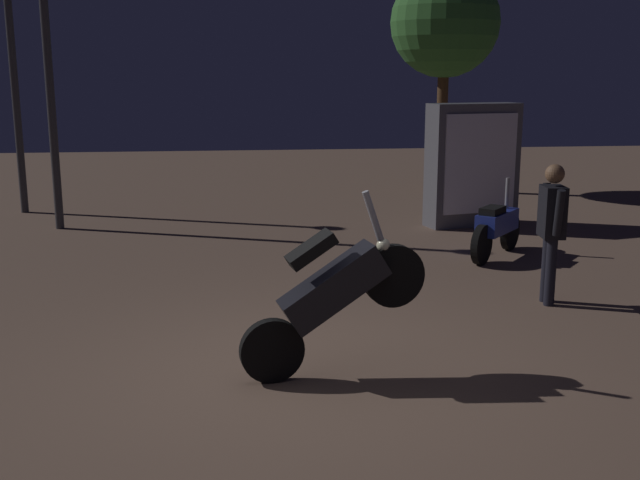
# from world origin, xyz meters

# --- Properties ---
(ground_plane) EXTENTS (40.00, 40.00, 0.00)m
(ground_plane) POSITION_xyz_m (0.00, 0.00, 0.00)
(ground_plane) COLOR brown
(motorcycle_black_foreground) EXTENTS (1.65, 0.45, 1.63)m
(motorcycle_black_foreground) POSITION_xyz_m (0.34, -0.11, 0.74)
(motorcycle_black_foreground) COLOR black
(motorcycle_black_foreground) RESTS_ON ground_plane
(motorcycle_blue_parked_left) EXTENTS (1.16, 1.32, 1.11)m
(motorcycle_blue_parked_left) POSITION_xyz_m (3.27, 4.00, 0.44)
(motorcycle_blue_parked_left) COLOR black
(motorcycle_blue_parked_left) RESTS_ON ground_plane
(person_rider_beside) EXTENTS (0.28, 0.67, 1.61)m
(person_rider_beside) POSITION_xyz_m (3.08, 1.72, 0.96)
(person_rider_beside) COLOR black
(person_rider_beside) RESTS_ON ground_plane
(streetlamp_near) EXTENTS (0.36, 0.36, 4.57)m
(streetlamp_near) POSITION_xyz_m (-4.43, 8.54, 2.94)
(streetlamp_near) COLOR #38383D
(streetlamp_near) RESTS_ON ground_plane
(streetlamp_far) EXTENTS (0.36, 0.36, 5.26)m
(streetlamp_far) POSITION_xyz_m (-3.43, 6.87, 3.32)
(streetlamp_far) COLOR #38383D
(streetlamp_far) RESTS_ON ground_plane
(tree_left_bg) EXTENTS (2.37, 2.37, 4.85)m
(tree_left_bg) POSITION_xyz_m (4.17, 10.32, 3.64)
(tree_left_bg) COLOR #4C331E
(tree_left_bg) RESTS_ON ground_plane
(kiosk_billboard) EXTENTS (1.67, 0.85, 2.10)m
(kiosk_billboard) POSITION_xyz_m (3.63, 6.34, 1.05)
(kiosk_billboard) COLOR #595960
(kiosk_billboard) RESTS_ON ground_plane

